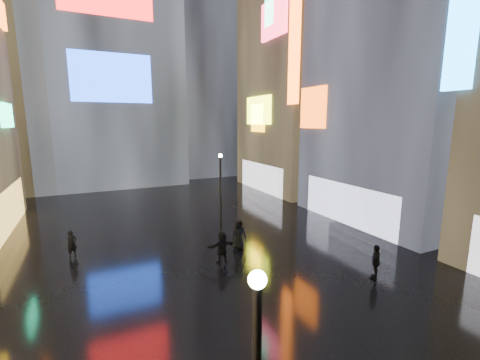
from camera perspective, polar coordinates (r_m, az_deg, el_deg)
ground at (r=22.33m, az=-8.94°, el=-9.35°), size 140.00×140.00×0.00m
building_right_mid at (r=28.78m, az=27.95°, el=24.33°), size 10.28×13.70×30.00m
building_right_far at (r=37.82m, az=10.92°, el=20.04°), size 10.28×12.00×28.00m
tower_main at (r=46.32m, az=-23.31°, el=26.52°), size 16.00×14.20×42.00m
tower_flank_right at (r=49.47m, az=-8.02°, el=21.32°), size 12.00×12.00×34.00m
lamp_far at (r=23.63m, az=-3.46°, el=-0.74°), size 0.30×0.30×5.20m
pedestrian_3 at (r=17.16m, az=23.00°, el=-13.23°), size 1.06×0.88×1.70m
pedestrian_4 at (r=19.18m, az=-0.25°, el=-9.65°), size 0.91×0.61×1.83m
pedestrian_5 at (r=17.49m, az=-3.22°, el=-11.87°), size 1.61×0.51×1.73m
pedestrian_6 at (r=20.47m, az=-27.70°, el=-10.02°), size 0.67×0.59×1.53m
umbrella_2 at (r=18.76m, az=-0.26°, el=-5.71°), size 1.13×1.11×0.91m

